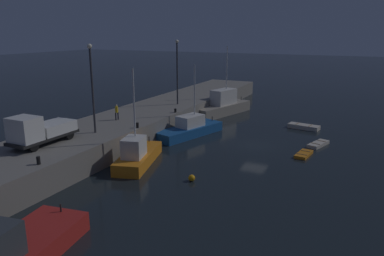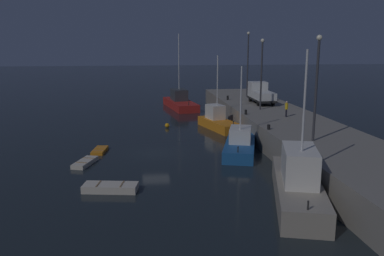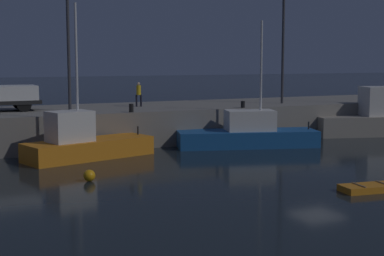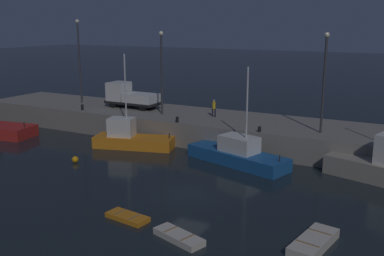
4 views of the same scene
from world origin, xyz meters
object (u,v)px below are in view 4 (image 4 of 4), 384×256
at_px(lamp_post_east, 162,67).
at_px(bollard_west, 260,129).
at_px(lamp_post_central, 324,75).
at_px(utility_truck, 130,96).
at_px(lamp_post_west, 79,56).
at_px(bollard_central, 82,107).
at_px(mooring_buoy_near, 75,159).
at_px(rowboat_white_mid, 127,217).
at_px(dockworker, 214,107).
at_px(dinghy_orange_near, 179,237).
at_px(fishing_boat_orange, 131,138).
at_px(dinghy_red_small, 314,242).
at_px(fishing_boat_white, 238,154).
at_px(bollard_east, 177,120).

relative_size(lamp_post_east, bollard_west, 18.11).
height_order(lamp_post_central, utility_truck, lamp_post_central).
distance_m(lamp_post_west, bollard_central, 7.00).
relative_size(mooring_buoy_near, lamp_post_west, 0.06).
xyz_separation_m(rowboat_white_mid, dockworker, (-3.42, 19.24, 3.10)).
distance_m(dinghy_orange_near, lamp_post_west, 32.54).
height_order(fishing_boat_orange, dockworker, fishing_boat_orange).
distance_m(fishing_boat_orange, bollard_west, 11.93).
height_order(dockworker, bollard_west, dockworker).
height_order(dinghy_red_small, lamp_post_west, lamp_post_west).
bearing_deg(dockworker, mooring_buoy_near, -119.23).
relative_size(fishing_boat_white, bollard_east, 17.66).
height_order(utility_truck, dockworker, utility_truck).
bearing_deg(lamp_post_east, fishing_boat_white, -25.85).
height_order(lamp_post_west, bollard_central, lamp_post_west).
bearing_deg(fishing_boat_orange, dockworker, 48.59).
bearing_deg(bollard_central, dockworker, 13.73).
bearing_deg(bollard_east, lamp_post_central, 9.74).
bearing_deg(dinghy_orange_near, lamp_post_central, 79.66).
relative_size(fishing_boat_white, dockworker, 5.48).
height_order(utility_truck, bollard_east, utility_truck).
height_order(fishing_boat_orange, lamp_post_west, lamp_post_west).
height_order(fishing_boat_white, mooring_buoy_near, fishing_boat_white).
bearing_deg(lamp_post_west, bollard_west, -10.17).
xyz_separation_m(mooring_buoy_near, bollard_east, (4.95, 8.36, 2.27)).
bearing_deg(fishing_boat_white, bollard_east, 161.50).
distance_m(fishing_boat_orange, lamp_post_west, 14.79).
height_order(fishing_boat_white, fishing_boat_orange, fishing_boat_orange).
height_order(fishing_boat_white, lamp_post_west, lamp_post_west).
xyz_separation_m(lamp_post_central, utility_truck, (-20.87, 2.00, -3.55)).
xyz_separation_m(mooring_buoy_near, dockworker, (6.86, 12.26, 2.97)).
xyz_separation_m(lamp_post_west, bollard_west, (23.03, -4.13, -5.14)).
bearing_deg(dinghy_red_small, bollard_west, 119.82).
distance_m(fishing_boat_orange, utility_truck, 8.43).
distance_m(dinghy_orange_near, rowboat_white_mid, 4.01).
bearing_deg(rowboat_white_mid, dockworker, 100.09).
height_order(dinghy_orange_near, lamp_post_central, lamp_post_central).
distance_m(dinghy_red_small, lamp_post_east, 25.87).
relative_size(lamp_post_west, bollard_west, 20.64).
bearing_deg(dinghy_orange_near, bollard_central, 141.59).
bearing_deg(dinghy_orange_near, mooring_buoy_near, 151.23).
bearing_deg(bollard_west, dinghy_red_small, -60.18).
relative_size(bollard_west, bollard_central, 0.76).
height_order(rowboat_white_mid, dinghy_red_small, dinghy_red_small).
height_order(fishing_boat_orange, bollard_east, fishing_boat_orange).
xyz_separation_m(fishing_boat_orange, bollard_east, (3.60, 2.34, 1.64)).
relative_size(fishing_boat_white, bollard_central, 15.54).
relative_size(lamp_post_west, utility_truck, 1.54).
bearing_deg(rowboat_white_mid, utility_truck, 124.91).
xyz_separation_m(rowboat_white_mid, lamp_post_central, (7.27, 17.49, 6.94)).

